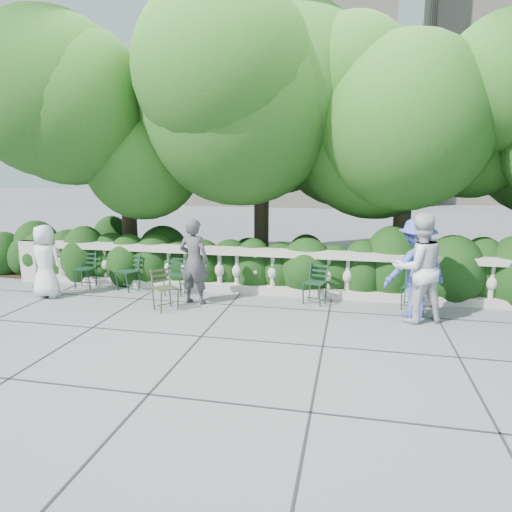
% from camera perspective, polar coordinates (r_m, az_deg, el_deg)
% --- Properties ---
extents(ground, '(90.00, 90.00, 0.00)m').
position_cam_1_polar(ground, '(8.49, -1.44, -7.92)').
color(ground, '#5B5C63').
rests_on(ground, ground).
extents(balustrade, '(12.00, 0.44, 1.00)m').
position_cam_1_polar(balustrade, '(10.05, 0.96, -2.01)').
color(balustrade, '#9E998E').
rests_on(balustrade, ground).
extents(shrub_hedge, '(15.00, 2.60, 1.70)m').
position_cam_1_polar(shrub_hedge, '(11.31, 2.14, -3.06)').
color(shrub_hedge, black).
rests_on(shrub_hedge, ground).
extents(tree_canopy, '(15.04, 6.52, 6.78)m').
position_cam_1_polar(tree_canopy, '(11.12, 6.12, 17.21)').
color(tree_canopy, '#3F3023').
rests_on(tree_canopy, ground).
extents(chair_a, '(0.48, 0.52, 0.84)m').
position_cam_1_polar(chair_a, '(11.24, -20.81, -3.88)').
color(chair_a, black).
rests_on(chair_a, ground).
extents(chair_b, '(0.59, 0.61, 0.84)m').
position_cam_1_polar(chair_b, '(10.71, -16.22, -4.32)').
color(chair_b, black).
rests_on(chair_b, ground).
extents(chair_c, '(0.47, 0.51, 0.84)m').
position_cam_1_polar(chair_c, '(10.09, -10.34, -5.00)').
color(chair_c, black).
rests_on(chair_c, ground).
extents(chair_d, '(0.56, 0.59, 0.84)m').
position_cam_1_polar(chair_d, '(9.37, 6.96, -6.16)').
color(chair_d, black).
rests_on(chair_d, ground).
extents(chair_f, '(0.56, 0.59, 0.84)m').
position_cam_1_polar(chair_f, '(9.46, 18.76, -6.51)').
color(chair_f, black).
rests_on(chair_f, ground).
extents(chair_weathered, '(0.65, 0.65, 0.84)m').
position_cam_1_polar(chair_weathered, '(9.07, -10.77, -6.86)').
color(chair_weathered, black).
rests_on(chair_weathered, ground).
extents(person_businessman, '(0.81, 0.57, 1.57)m').
position_cam_1_polar(person_businessman, '(10.68, -24.78, -0.62)').
color(person_businessman, silver).
rests_on(person_businessman, ground).
extents(person_woman_grey, '(0.69, 0.51, 1.75)m').
position_cam_1_polar(person_woman_grey, '(9.35, -7.74, -0.67)').
color(person_woman_grey, '#39393E').
rests_on(person_woman_grey, ground).
extents(person_casual_man, '(1.17, 1.06, 1.97)m').
position_cam_1_polar(person_casual_man, '(8.66, 19.62, -1.44)').
color(person_casual_man, silver).
rests_on(person_casual_man, ground).
extents(person_older_blue, '(1.38, 1.13, 1.86)m').
position_cam_1_polar(person_older_blue, '(8.90, 19.35, -1.46)').
color(person_older_blue, '#374BA5').
rests_on(person_older_blue, ground).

